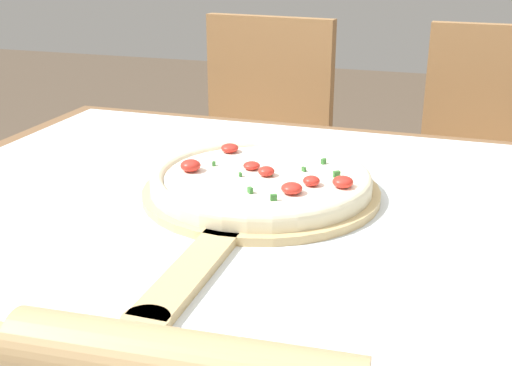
{
  "coord_description": "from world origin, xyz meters",
  "views": [
    {
      "loc": [
        0.27,
        -0.78,
        1.08
      ],
      "look_at": [
        0.0,
        0.04,
        0.76
      ],
      "focal_mm": 45.0,
      "sensor_mm": 36.0,
      "label": 1
    }
  ],
  "objects_px": {
    "rolling_pin": "(181,366)",
    "chair_left": "(256,154)",
    "chair_right": "(490,177)",
    "pizza": "(262,179)",
    "pizza_peel": "(257,198)"
  },
  "relations": [
    {
      "from": "rolling_pin",
      "to": "chair_left",
      "type": "distance_m",
      "value": 1.33
    },
    {
      "from": "chair_left",
      "to": "chair_right",
      "type": "bearing_deg",
      "value": 6.5
    },
    {
      "from": "chair_left",
      "to": "chair_right",
      "type": "height_order",
      "value": "same"
    },
    {
      "from": "pizza",
      "to": "chair_right",
      "type": "relative_size",
      "value": 0.37
    },
    {
      "from": "pizza",
      "to": "rolling_pin",
      "type": "bearing_deg",
      "value": -80.83
    },
    {
      "from": "pizza_peel",
      "to": "rolling_pin",
      "type": "bearing_deg",
      "value": -80.28
    },
    {
      "from": "chair_left",
      "to": "chair_right",
      "type": "xyz_separation_m",
      "value": [
        0.63,
        0.0,
        0.0
      ]
    },
    {
      "from": "pizza_peel",
      "to": "chair_right",
      "type": "height_order",
      "value": "chair_right"
    },
    {
      "from": "pizza_peel",
      "to": "rolling_pin",
      "type": "distance_m",
      "value": 0.43
    },
    {
      "from": "chair_left",
      "to": "pizza_peel",
      "type": "bearing_deg",
      "value": -65.41
    },
    {
      "from": "pizza",
      "to": "chair_right",
      "type": "height_order",
      "value": "chair_right"
    },
    {
      "from": "pizza",
      "to": "chair_left",
      "type": "distance_m",
      "value": 0.89
    },
    {
      "from": "pizza",
      "to": "chair_left",
      "type": "height_order",
      "value": "chair_left"
    },
    {
      "from": "rolling_pin",
      "to": "pizza_peel",
      "type": "bearing_deg",
      "value": 99.72
    },
    {
      "from": "pizza_peel",
      "to": "chair_left",
      "type": "xyz_separation_m",
      "value": [
        -0.27,
        0.84,
        -0.22
      ]
    }
  ]
}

